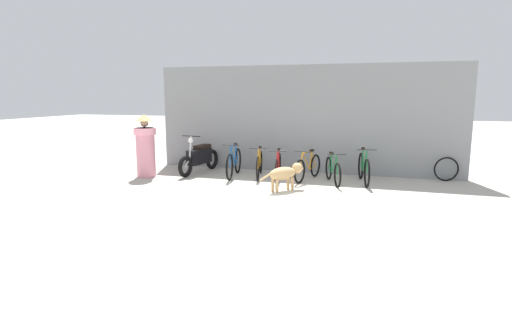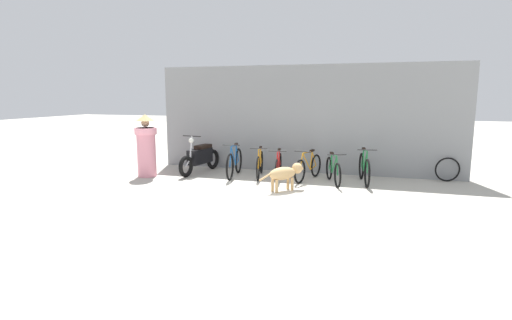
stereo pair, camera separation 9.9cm
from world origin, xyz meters
TOP-DOWN VIEW (x-y plane):
  - ground_plane at (0.00, 0.00)m, footprint 60.00×60.00m
  - shop_wall_back at (0.00, 3.45)m, footprint 8.68×0.20m
  - bicycle_0 at (-1.65, 2.18)m, footprint 0.46×1.72m
  - bicycle_1 at (-0.97, 2.34)m, footprint 0.48×1.64m
  - bicycle_2 at (-0.41, 2.16)m, footprint 0.46×1.69m
  - bicycle_3 at (0.34, 2.34)m, footprint 0.54×1.58m
  - bicycle_4 at (1.01, 2.11)m, footprint 0.61×1.49m
  - bicycle_5 at (1.75, 2.36)m, footprint 0.47×1.67m
  - motorcycle at (-2.76, 2.40)m, footprint 0.58×1.95m
  - stray_dog at (0.04, 1.04)m, footprint 0.89×1.01m
  - person_in_robes at (-3.94, 1.52)m, footprint 0.71×0.71m
  - spare_tire_left at (3.78, 3.20)m, footprint 0.62×0.17m

SIDE VIEW (x-z plane):
  - ground_plane at x=0.00m, z-range 0.00..0.00m
  - spare_tire_left at x=3.78m, z-range 0.00..0.63m
  - bicycle_4 at x=1.01m, z-range -0.07..0.72m
  - bicycle_3 at x=0.34m, z-range -0.07..0.73m
  - bicycle_2 at x=-0.41m, z-range -0.07..0.75m
  - bicycle_1 at x=-0.97m, z-range -0.07..0.77m
  - bicycle_5 at x=1.75m, z-range -0.08..0.82m
  - bicycle_0 at x=-1.65m, z-range -0.09..0.84m
  - stray_dog at x=0.04m, z-range 0.10..0.72m
  - motorcycle at x=-2.76m, z-range -0.11..0.99m
  - person_in_robes at x=-3.94m, z-range 0.01..1.70m
  - shop_wall_back at x=0.00m, z-range 0.00..3.03m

